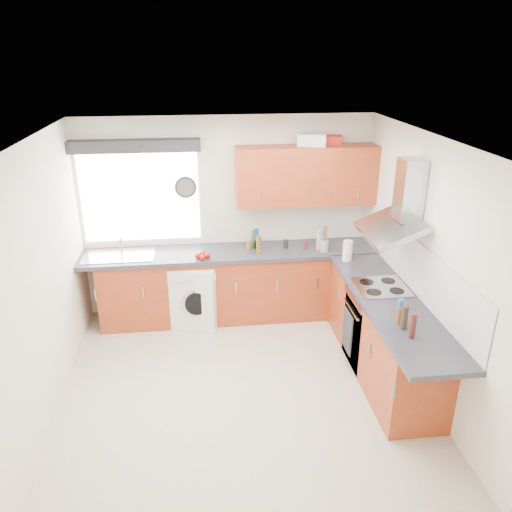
{
  "coord_description": "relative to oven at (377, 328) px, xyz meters",
  "views": [
    {
      "loc": [
        -0.35,
        -4.18,
        3.22
      ],
      "look_at": [
        0.25,
        0.85,
        1.1
      ],
      "focal_mm": 35.0,
      "sensor_mm": 36.0,
      "label": 1
    }
  ],
  "objects": [
    {
      "name": "ceiling",
      "position": [
        -1.5,
        -0.3,
        2.08
      ],
      "size": [
        3.6,
        3.6,
        0.02
      ],
      "primitive_type": "cube",
      "color": "white",
      "rests_on": "wall_back"
    },
    {
      "name": "bottle_1",
      "position": [
        -0.09,
        -0.72,
        0.57
      ],
      "size": [
        0.07,
        0.07,
        0.16
      ],
      "primitive_type": "cylinder",
      "color": "brown",
      "rests_on": "worktop_right"
    },
    {
      "name": "jar_2",
      "position": [
        -1.26,
        1.24,
        0.54
      ],
      "size": [
        0.06,
        0.06,
        0.11
      ],
      "primitive_type": "cylinder",
      "color": "brown",
      "rests_on": "worktop_back"
    },
    {
      "name": "bottle_3",
      "position": [
        -0.1,
        -0.71,
        0.6
      ],
      "size": [
        0.05,
        0.05,
        0.24
      ],
      "primitive_type": "cylinder",
      "color": "#1D608D",
      "rests_on": "worktop_right"
    },
    {
      "name": "upper_cabinets",
      "position": [
        -0.55,
        1.32,
        1.38
      ],
      "size": [
        1.7,
        0.35,
        0.7
      ],
      "primitive_type": "cube",
      "color": "maroon",
      "rests_on": "wall_back"
    },
    {
      "name": "jar_5",
      "position": [
        -0.56,
        1.17,
        0.53
      ],
      "size": [
        0.05,
        0.05,
        0.1
      ],
      "primitive_type": "cylinder",
      "color": "#5B2420",
      "rests_on": "worktop_back"
    },
    {
      "name": "sink",
      "position": [
        -2.83,
        1.2,
        0.52
      ],
      "size": [
        0.84,
        0.46,
        0.1
      ],
      "primitive_type": null,
      "color": "#A5AEB4",
      "rests_on": "worktop_back"
    },
    {
      "name": "jar_4",
      "position": [
        -1.15,
        1.08,
        0.6
      ],
      "size": [
        0.06,
        0.06,
        0.22
      ],
      "primitive_type": "cylinder",
      "color": "brown",
      "rests_on": "worktop_back"
    },
    {
      "name": "wall_front",
      "position": [
        -1.5,
        -2.1,
        0.82
      ],
      "size": [
        3.6,
        0.02,
        2.5
      ],
      "primitive_type": "cube",
      "color": "silver",
      "rests_on": "ground_plane"
    },
    {
      "name": "bottle_0",
      "position": [
        -0.09,
        -0.82,
        0.6
      ],
      "size": [
        0.06,
        0.06,
        0.23
      ],
      "primitive_type": "cylinder",
      "color": "#32261B",
      "rests_on": "worktop_right"
    },
    {
      "name": "wall_left",
      "position": [
        -3.3,
        -0.3,
        0.82
      ],
      "size": [
        0.02,
        3.6,
        2.5
      ],
      "primitive_type": "cube",
      "color": "silver",
      "rests_on": "ground_plane"
    },
    {
      "name": "jar_0",
      "position": [
        -0.4,
        1.13,
        0.61
      ],
      "size": [
        0.06,
        0.06,
        0.25
      ],
      "primitive_type": "cylinder",
      "color": "#A19889",
      "rests_on": "worktop_back"
    },
    {
      "name": "tomato_cluster",
      "position": [
        -1.83,
        1.0,
        0.52
      ],
      "size": [
        0.19,
        0.19,
        0.07
      ],
      "primitive_type": null,
      "rotation": [
        0.0,
        0.0,
        -0.23
      ],
      "color": "#B30B09",
      "rests_on": "worktop_back"
    },
    {
      "name": "ground_plane",
      "position": [
        -1.5,
        -0.3,
        -0.42
      ],
      "size": [
        3.6,
        3.6,
        0.0
      ],
      "primitive_type": "plane",
      "color": "beige"
    },
    {
      "name": "jar_3",
      "position": [
        -1.16,
        1.25,
        0.53
      ],
      "size": [
        0.06,
        0.06,
        0.1
      ],
      "primitive_type": "cylinder",
      "color": "black",
      "rests_on": "worktop_back"
    },
    {
      "name": "jar_1",
      "position": [
        -0.8,
        1.23,
        0.54
      ],
      "size": [
        0.06,
        0.06,
        0.1
      ],
      "primitive_type": "cylinder",
      "color": "black",
      "rests_on": "worktop_back"
    },
    {
      "name": "jar_7",
      "position": [
        -1.19,
        1.31,
        0.59
      ],
      "size": [
        0.06,
        0.06,
        0.2
      ],
      "primitive_type": "cylinder",
      "color": "#22561F",
      "rests_on": "worktop_back"
    },
    {
      "name": "worktop_right",
      "position": [
        0.0,
        -0.3,
        0.46
      ],
      "size": [
        0.62,
        2.42,
        0.05
      ],
      "primitive_type": "cube",
      "color": "#29282F",
      "rests_on": "base_cab_right"
    },
    {
      "name": "hob_plate",
      "position": [
        0.0,
        0.0,
        0.49
      ],
      "size": [
        0.52,
        0.52,
        0.01
      ],
      "primitive_type": "cube",
      "color": "#A5AEB4",
      "rests_on": "worktop_right"
    },
    {
      "name": "wall_back",
      "position": [
        -1.5,
        1.5,
        0.82
      ],
      "size": [
        3.6,
        0.02,
        2.5
      ],
      "primitive_type": "cube",
      "color": "silver",
      "rests_on": "ground_plane"
    },
    {
      "name": "casserole",
      "position": [
        -0.49,
        1.37,
        1.79
      ],
      "size": [
        0.39,
        0.32,
        0.14
      ],
      "primitive_type": "cube",
      "rotation": [
        0.0,
        0.0,
        -0.29
      ],
      "color": "white",
      "rests_on": "upper_cabinets"
    },
    {
      "name": "window",
      "position": [
        -2.55,
        1.49,
        1.12
      ],
      "size": [
        1.4,
        0.02,
        1.1
      ],
      "primitive_type": "cube",
      "color": "white",
      "rests_on": "wall_back"
    },
    {
      "name": "washing_machine",
      "position": [
        -1.93,
        1.1,
        -0.03
      ],
      "size": [
        0.67,
        0.65,
        0.8
      ],
      "primitive_type": "cube",
      "rotation": [
        0.0,
        0.0,
        -0.27
      ],
      "color": "white",
      "rests_on": "ground_plane"
    },
    {
      "name": "jar_6",
      "position": [
        -1.16,
        1.31,
        0.6
      ],
      "size": [
        0.06,
        0.06,
        0.23
      ],
      "primitive_type": "cylinder",
      "color": "navy",
      "rests_on": "worktop_back"
    },
    {
      "name": "base_cab_right",
      "position": [
        0.01,
        -0.15,
        0.01
      ],
      "size": [
        0.58,
        2.1,
        0.86
      ],
      "primitive_type": "cube",
      "color": "maroon",
      "rests_on": "ground_plane"
    },
    {
      "name": "worktop_back",
      "position": [
        -1.5,
        1.2,
        0.46
      ],
      "size": [
        3.6,
        0.62,
        0.05
      ],
      "primitive_type": "cube",
      "color": "#29282F",
      "rests_on": "base_cab_back"
    },
    {
      "name": "oven",
      "position": [
        0.0,
        0.0,
        0.0
      ],
      "size": [
        0.56,
        0.58,
        0.85
      ],
      "primitive_type": "cube",
      "color": "black",
      "rests_on": "ground_plane"
    },
    {
      "name": "bottle_2",
      "position": [
        -0.08,
        -0.97,
        0.6
      ],
      "size": [
        0.05,
        0.05,
        0.23
      ],
      "primitive_type": "cylinder",
      "color": "#471D19",
      "rests_on": "worktop_right"
    },
    {
      "name": "wall_clock",
      "position": [
        -2.0,
        1.46,
        1.23
      ],
      "size": [
        0.27,
        0.04,
        0.27
      ],
      "primitive_type": "cylinder",
      "rotation": [
        1.57,
        0.0,
        0.0
      ],
      "color": "#222326",
      "rests_on": "wall_back"
    },
    {
      "name": "window_blind",
      "position": [
        -2.55,
        1.4,
        1.76
      ],
      "size": [
        1.5,
        0.18,
        0.14
      ],
      "primitive_type": "cube",
      "color": "#222326",
      "rests_on": "wall_back"
    },
    {
      "name": "storage_box",
      "position": [
        -0.22,
        1.42,
        1.77
      ],
      "size": [
        0.24,
        0.22,
        0.1
      ],
      "primitive_type": "cube",
      "rotation": [
        0.0,
        0.0,
        -0.18
      ],
      "color": "red",
      "rests_on": "upper_cabinets"
    },
    {
      "name": "extractor_hood",
      "position": [
        0.1,
        -0.0,
        1.34
      ],
      "size": [
        0.52,
        0.78,
        0.66
      ],
      "primitive_type": null,
      "color": "#A5AEB4",
      "rests_on": "wall_right"
    },
    {
      "name": "kitchen_roll",
      "position": [
        -0.15,
        0.75,
        0.6
      ],
      "size": [
        0.13,
        0.13,
        0.24
      ],
      "primitive_type": "cylinder",
      "rotation": [
        0.0,
        0.0,
        0.22
      ],
      "color": "white",
      "rests_on": "worktop_right"
    },
    {
      "name": "base_cab_back",
      "position": [
        -1.6,
        1.21,
        0.01
      ],
      "size": [
        3.0,
        0.58,
        0.86
      ],
      "primitive_type": "cube",
      "color": "maroon",
      "rests_on": "ground_plane"
    },
    {
      "name": "utensil_pot",
      "position": [
        -0.35,
        1.05,
        0.55
      ],
      "size": [
        0.13,
        0.13,
        0.14
      ],
      "primitive_type": "cylinder",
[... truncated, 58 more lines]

